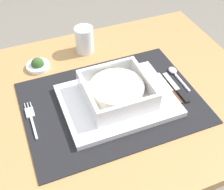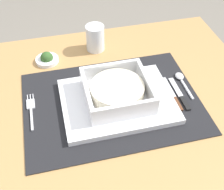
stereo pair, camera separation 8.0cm
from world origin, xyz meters
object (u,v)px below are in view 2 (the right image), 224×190
Objects in this scene: drinking_glass at (95,39)px; dining_table at (102,124)px; spoon at (181,79)px; fork at (31,109)px; butter_knife at (180,96)px; porridge_bowl at (117,91)px; condiment_saucer at (47,59)px; bread_knife at (173,96)px.

dining_table is at bearing -98.08° from drinking_glass.
spoon is 1.32× the size of drinking_glass.
dining_table is 0.23m from fork.
butter_knife is at bearing -56.72° from drinking_glass.
condiment_saucer is at bearing 126.77° from porridge_bowl.
dining_table is 5.41× the size of porridge_bowl.
porridge_bowl is 0.24m from fork.
drinking_glass is 0.17m from condiment_saucer.
porridge_bowl is at bearing -37.88° from dining_table.
dining_table is at bearing -178.15° from spoon.
drinking_glass is 1.19× the size of condiment_saucer.
porridge_bowl reaches higher than condiment_saucer.
dining_table is at bearing 166.17° from bread_knife.
spoon reaches higher than butter_knife.
fork is (-0.19, -0.00, 0.12)m from dining_table.
fork is at bearing 173.30° from porridge_bowl.
fork is at bearing -106.72° from condiment_saucer.
porridge_bowl is 0.18m from butter_knife.
bread_knife is 0.41m from condiment_saucer.
condiment_saucer is at bearing 75.09° from fork.
drinking_glass reaches higher than bread_knife.
fork is 0.21m from condiment_saucer.
butter_knife is at bearing -5.05° from fork.
spoon reaches higher than bread_knife.
fork is at bearing 169.79° from butter_knife.
spoon is 0.08m from bread_knife.
butter_knife is at bearing -114.71° from spoon.
spoon reaches higher than fork.
spoon is 0.86× the size of butter_knife.
drinking_glass is (0.22, 0.23, 0.03)m from fork.
spoon is at bearing 11.45° from porridge_bowl.
dining_table is 10.84× the size of drinking_glass.
bread_knife is at bearing -59.29° from drinking_glass.
bread_knife is at bearing -130.39° from spoon.
bread_knife is at bearing 163.21° from butter_knife.
porridge_bowl is 2.00× the size of drinking_glass.
porridge_bowl is 1.52× the size of spoon.
spoon is 0.42m from condiment_saucer.
bread_knife is at bearing -6.23° from porridge_bowl.
drinking_glass is (-0.01, 0.26, -0.00)m from porridge_bowl.
bread_knife is (-0.02, 0.00, 0.00)m from butter_knife.
condiment_saucer is (-0.16, -0.03, -0.03)m from drinking_glass.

